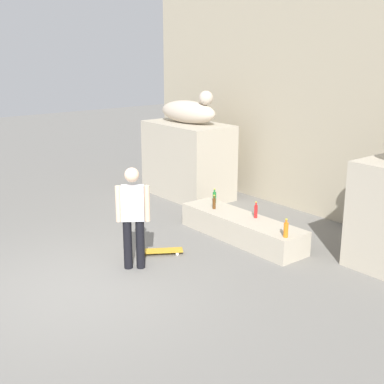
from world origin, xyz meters
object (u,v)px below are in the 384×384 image
statue_reclining_left (189,111)px  skateboard (160,251)px  bottle_red (256,211)px  bottle_green (214,197)px  bottle_orange (286,229)px  bottle_brown (214,203)px  skater (133,214)px

statue_reclining_left → skateboard: (2.56, -2.68, -1.97)m
bottle_red → bottle_green: bearing=177.5°
bottle_red → bottle_orange: 1.07m
statue_reclining_left → bottle_brown: 2.91m
skater → bottle_orange: bearing=2.2°
skateboard → bottle_green: 2.00m
statue_reclining_left → skateboard: bearing=-55.0°
bottle_orange → skateboard: bearing=-137.6°
bottle_brown → bottle_green: bearing=138.2°
bottle_red → bottle_brown: bearing=-165.0°
skater → bottle_orange: skater is taller
bottle_green → bottle_orange: bearing=-9.9°
bottle_red → bottle_green: (-1.21, 0.05, -0.01)m
bottle_orange → bottle_brown: 1.91m
bottle_orange → bottle_brown: bottle_orange is taller
skateboard → bottle_red: (0.55, 1.77, 0.50)m
statue_reclining_left → bottle_green: 2.55m
bottle_green → bottle_brown: bottle_green is taller
bottle_orange → bottle_green: bearing=170.1°
bottle_green → bottle_brown: size_ratio=1.02×
skateboard → bottle_orange: bearing=-15.6°
bottle_green → bottle_orange: (2.23, -0.39, 0.02)m
skateboard → bottle_red: size_ratio=2.56×
skateboard → bottle_red: 1.92m
skateboard → bottle_brown: 1.65m
skater → bottle_brown: bearing=49.4°
statue_reclining_left → bottle_red: statue_reclining_left is taller
bottle_brown → bottle_red: bearing=15.0°
bottle_red → bottle_orange: (1.02, -0.33, 0.01)m
skater → bottle_red: size_ratio=5.45×
skater → statue_reclining_left: bearing=75.2°
skater → bottle_brown: (-0.54, 2.18, -0.37)m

